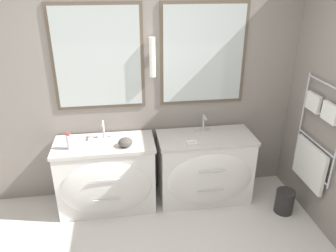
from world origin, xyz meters
The scene contains 9 objects.
wall_back centered at (0.01, 1.67, 1.32)m, with size 5.09×0.15×2.60m.
vanity_left centered at (-0.44, 1.33, 0.40)m, with size 1.07×0.57×0.80m.
vanity_right centered at (0.67, 1.33, 0.40)m, with size 1.07×0.57×0.80m.
faucet_left centered at (-0.44, 1.48, 0.90)m, with size 0.17×0.12×0.20m.
faucet_right centered at (0.67, 1.48, 0.90)m, with size 0.17×0.12×0.20m.
toiletry_bottle centered at (-0.78, 1.28, 0.88)m, with size 0.06×0.06×0.18m.
amenity_bowl centered at (-0.22, 1.25, 0.85)m, with size 0.15×0.15×0.09m.
soap_dish centered at (0.48, 1.20, 0.82)m, with size 0.11×0.08×0.04m.
waste_bin centered at (1.49, 0.95, 0.14)m, with size 0.21×0.21×0.27m.
Camera 1 is at (-0.22, -1.79, 2.40)m, focal length 35.00 mm.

